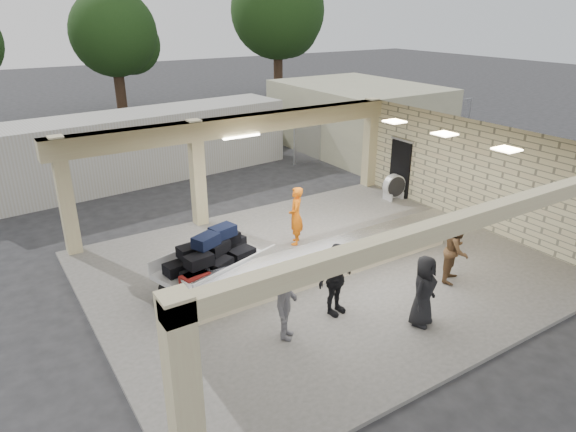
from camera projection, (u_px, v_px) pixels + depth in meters
ground at (321, 271)px, 14.16m from camera, size 120.00×120.00×0.00m
pavilion at (315, 217)px, 14.28m from camera, size 12.01×10.00×3.55m
baggage_counter at (333, 259)px, 13.55m from camera, size 8.20×0.58×0.98m
luggage_cart at (213, 260)px, 12.70m from camera, size 3.09×2.41×1.59m
drum_fan at (394, 186)px, 19.01m from camera, size 0.88×0.47×0.95m
baggage_handler at (296, 216)px, 15.29m from camera, size 0.67×0.74×1.78m
passenger_a at (457, 250)px, 13.19m from camera, size 0.91×0.72×1.72m
passenger_b at (335, 279)px, 11.73m from camera, size 1.10×0.58×1.78m
passenger_c at (288, 301)px, 10.82m from camera, size 1.11×1.12×1.81m
passenger_d at (424, 291)px, 11.35m from camera, size 0.88×0.60×1.67m
car_white_a at (268, 127)px, 27.99m from camera, size 5.50×4.06×1.42m
car_white_b at (371, 117)px, 30.06m from camera, size 5.22×3.09×1.55m
car_dark at (252, 125)px, 27.87m from camera, size 5.11×3.07×1.61m
container_white at (140, 146)px, 21.31m from camera, size 13.12×3.75×2.80m
fence at (392, 127)px, 26.27m from camera, size 12.06×0.06×2.03m
tree_mid at (118, 37)px, 33.84m from camera, size 6.00×5.60×8.00m
tree_right at (280, 15)px, 38.58m from camera, size 7.20×7.00×10.00m
adjacent_building at (357, 116)px, 26.10m from camera, size 6.00×8.00×3.20m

